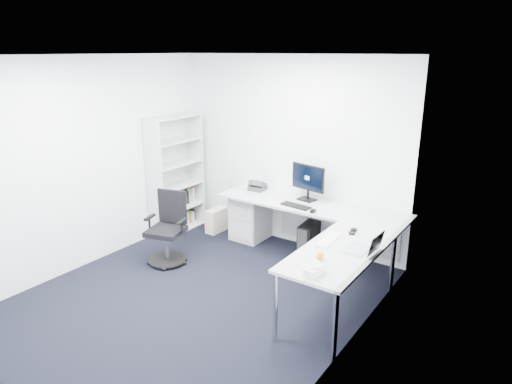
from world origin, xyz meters
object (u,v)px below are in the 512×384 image
Objects in this scene: bookshelf at (176,175)px; laptop at (357,239)px; task_chair at (166,229)px; monitor at (307,182)px; l_desk at (296,239)px.

bookshelf is 3.34m from laptop.
monitor reaches higher than task_chair.
bookshelf is at bearing 178.68° from l_desk.
laptop is at bearing -32.57° from monitor.
laptop is (1.20, -1.15, -0.14)m from monitor.
task_chair is 1.80× the size of monitor.
bookshelf reaches higher than laptop.
task_chair is (-1.48, -0.89, 0.10)m from l_desk.
task_chair is 2.01m from monitor.
task_chair is at bearing -149.03° from l_desk.
task_chair is at bearing -171.85° from laptop.
monitor is at bearing 139.48° from laptop.
laptop is (2.56, 0.22, 0.40)m from task_chair.
l_desk is 2.72× the size of task_chair.
bookshelf reaches higher than l_desk.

